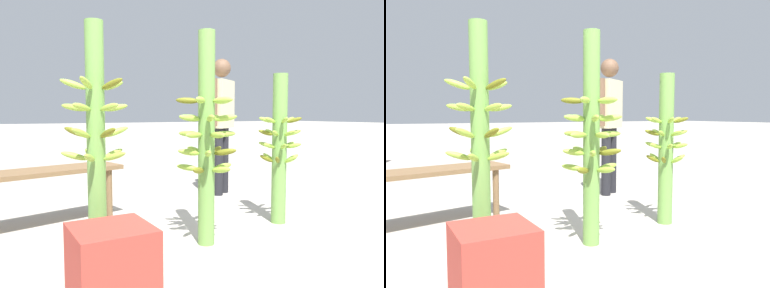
{
  "view_description": "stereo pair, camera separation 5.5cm",
  "coord_description": "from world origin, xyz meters",
  "views": [
    {
      "loc": [
        -1.51,
        -2.21,
        1.0
      ],
      "look_at": [
        0.11,
        0.65,
        0.74
      ],
      "focal_mm": 35.0,
      "sensor_mm": 36.0,
      "label": 1
    },
    {
      "loc": [
        -1.47,
        -2.24,
        1.0
      ],
      "look_at": [
        0.11,
        0.65,
        0.74
      ],
      "focal_mm": 35.0,
      "sensor_mm": 36.0,
      "label": 2
    }
  ],
  "objects": [
    {
      "name": "ground_plane",
      "position": [
        0.0,
        0.0,
        0.0
      ],
      "size": [
        80.0,
        80.0,
        0.0
      ],
      "primitive_type": "plane",
      "color": "#B2AA9E"
    },
    {
      "name": "vendor_person",
      "position": [
        1.11,
        1.66,
        1.01
      ],
      "size": [
        0.57,
        0.42,
        1.68
      ],
      "rotation": [
        0.0,
        0.0,
        0.59
      ],
      "color": "black",
      "rests_on": "ground_plane"
    },
    {
      "name": "banana_stalk_left",
      "position": [
        -0.85,
        0.22,
        0.83
      ],
      "size": [
        0.45,
        0.45,
        1.6
      ],
      "color": "#6B9E47",
      "rests_on": "ground_plane"
    },
    {
      "name": "produce_crate",
      "position": [
        -0.93,
        -0.33,
        0.21
      ],
      "size": [
        0.41,
        0.41,
        0.41
      ],
      "color": "#B2382D",
      "rests_on": "ground_plane"
    },
    {
      "name": "banana_stalk_right",
      "position": [
        0.86,
        0.35,
        0.7
      ],
      "size": [
        0.4,
        0.4,
        1.37
      ],
      "color": "#6B9E47",
      "rests_on": "ground_plane"
    },
    {
      "name": "market_bench",
      "position": [
        -1.06,
        1.26,
        0.44
      ],
      "size": [
        1.48,
        0.7,
        0.52
      ],
      "rotation": [
        0.0,
        0.0,
        0.21
      ],
      "color": "brown",
      "rests_on": "ground_plane"
    },
    {
      "name": "banana_stalk_center",
      "position": [
        -0.02,
        0.19,
        0.82
      ],
      "size": [
        0.47,
        0.47,
        1.62
      ],
      "color": "#6B9E47",
      "rests_on": "ground_plane"
    }
  ]
}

